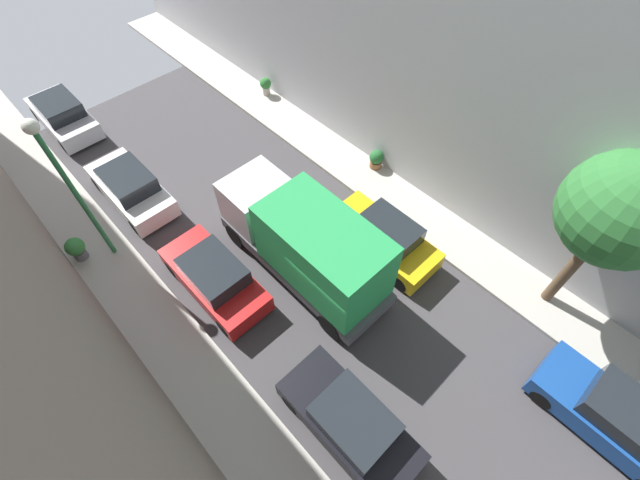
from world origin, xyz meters
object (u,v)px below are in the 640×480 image
(parked_car_left_5, at_px, (63,115))
(potted_plant_1, at_px, (376,159))
(delivery_truck, at_px, (306,243))
(parked_car_right_1, at_px, (615,417))
(street_tree_1, at_px, (621,211))
(parked_car_left_4, at_px, (131,188))
(potted_plant_0, at_px, (76,248))
(potted_plant_5, at_px, (266,85))
(parked_car_left_3, at_px, (215,277))
(parked_car_left_2, at_px, (350,422))
(parked_car_right_2, at_px, (384,238))
(lamp_post, at_px, (64,177))

(parked_car_left_5, relative_size, potted_plant_1, 4.99)
(parked_car_left_5, xyz_separation_m, delivery_truck, (2.70, -13.64, 1.07))
(potted_plant_1, bearing_deg, parked_car_right_1, -104.59)
(parked_car_left_5, height_order, street_tree_1, street_tree_1)
(parked_car_left_4, distance_m, potted_plant_1, 10.03)
(street_tree_1, distance_m, potted_plant_1, 9.27)
(street_tree_1, distance_m, potted_plant_0, 17.00)
(parked_car_left_5, xyz_separation_m, parked_car_right_1, (5.40, -23.28, 0.00))
(street_tree_1, xyz_separation_m, potted_plant_1, (0.48, 8.31, -4.09))
(potted_plant_1, height_order, potted_plant_5, potted_plant_5)
(parked_car_left_5, relative_size, potted_plant_0, 4.33)
(parked_car_left_5, bearing_deg, parked_car_left_3, -90.00)
(parked_car_left_2, height_order, potted_plant_0, parked_car_left_2)
(parked_car_right_2, distance_m, potted_plant_5, 10.68)
(parked_car_left_3, bearing_deg, street_tree_1, -45.64)
(parked_car_right_2, bearing_deg, street_tree_1, -64.42)
(parked_car_right_1, xyz_separation_m, lamp_post, (-7.30, 15.15, 3.29))
(parked_car_left_4, bearing_deg, potted_plant_5, 11.95)
(parked_car_left_5, bearing_deg, street_tree_1, -68.47)
(delivery_truck, distance_m, potted_plant_1, 6.12)
(parked_car_right_1, height_order, potted_plant_1, parked_car_right_1)
(delivery_truck, height_order, lamp_post, lamp_post)
(lamp_post, bearing_deg, potted_plant_0, 149.54)
(lamp_post, bearing_deg, parked_car_right_1, -64.27)
(potted_plant_0, bearing_deg, delivery_truck, -47.51)
(parked_car_left_2, relative_size, parked_car_left_3, 1.00)
(parked_car_left_4, distance_m, potted_plant_5, 8.47)
(potted_plant_5, bearing_deg, parked_car_right_1, -98.74)
(potted_plant_5, relative_size, lamp_post, 0.15)
(parked_car_left_3, bearing_deg, delivery_truck, -31.74)
(delivery_truck, bearing_deg, parked_car_left_4, 110.13)
(street_tree_1, relative_size, potted_plant_1, 7.29)
(parked_car_right_1, relative_size, parked_car_right_2, 1.00)
(parked_car_left_4, distance_m, street_tree_1, 16.39)
(parked_car_right_2, distance_m, potted_plant_0, 11.00)
(lamp_post, bearing_deg, potted_plant_1, -19.43)
(parked_car_left_3, distance_m, potted_plant_0, 5.26)
(parked_car_left_2, height_order, delivery_truck, delivery_truck)
(potted_plant_0, bearing_deg, potted_plant_5, 15.22)
(parked_car_left_2, distance_m, parked_car_right_1, 7.30)
(street_tree_1, bearing_deg, potted_plant_0, 130.78)
(parked_car_left_4, height_order, potted_plant_5, parked_car_left_4)
(parked_car_left_3, bearing_deg, potted_plant_5, 41.96)
(parked_car_left_4, bearing_deg, parked_car_left_2, -90.00)
(lamp_post, bearing_deg, potted_plant_5, 19.50)
(parked_car_left_2, height_order, parked_car_left_3, same)
(parked_car_left_2, distance_m, parked_car_left_4, 12.09)
(potted_plant_0, bearing_deg, parked_car_right_2, -41.23)
(parked_car_left_2, xyz_separation_m, parked_car_right_1, (5.40, -4.92, 0.00))
(parked_car_right_1, xyz_separation_m, potted_plant_0, (-8.27, 15.72, -0.03))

